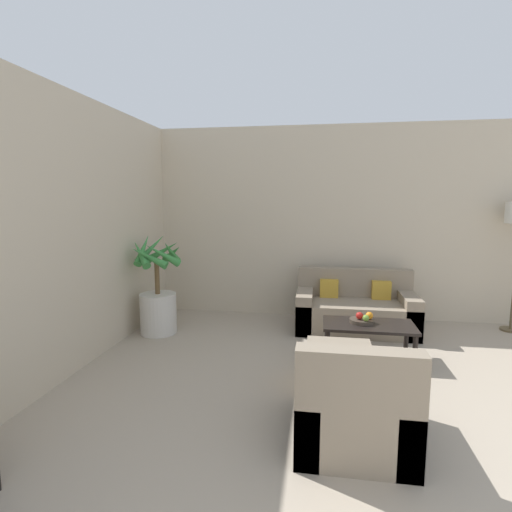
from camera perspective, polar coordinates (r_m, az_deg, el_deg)
The scene contains 11 objects.
wall_back at distance 5.87m, azimuth 21.02°, elevation 4.32°, with size 8.66×0.06×2.70m.
wall_left at distance 3.56m, azimuth -32.50°, elevation 1.52°, with size 0.06×7.75×2.70m.
potted_palm at distance 5.18m, azimuth -13.84°, elevation -5.74°, with size 0.69×0.69×1.27m.
sofa_loveseat at distance 5.38m, azimuth 13.98°, elevation -7.48°, with size 1.50×0.78×0.76m.
coffee_table at distance 4.44m, azimuth 15.78°, elevation -9.95°, with size 0.95×0.51×0.38m.
fruit_bowl at distance 4.43m, azimuth 14.83°, elevation -8.95°, with size 0.25×0.25×0.04m.
apple_red at distance 4.40m, azimuth 14.57°, elevation -8.25°, with size 0.08×0.08×0.08m.
apple_green at distance 4.35m, azimuth 15.43°, elevation -8.54°, with size 0.07×0.07×0.07m.
orange_fruit at distance 4.43m, azimuth 15.89°, elevation -8.19°, with size 0.08×0.08×0.08m.
armchair at distance 3.03m, azimuth 13.72°, elevation -20.06°, with size 0.77×0.87×0.79m.
ottoman at distance 3.80m, azimuth 11.76°, elevation -15.21°, with size 0.58×0.52×0.37m.
Camera 1 is at (-1.20, 0.44, 1.68)m, focal length 28.00 mm.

